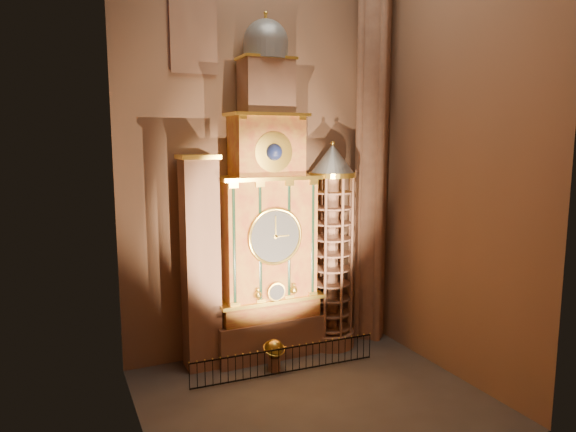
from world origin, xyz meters
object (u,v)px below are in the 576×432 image
iron_railing (286,361)px  celestial_globe (274,352)px  stair_turret (331,248)px  portrait_tower (201,263)px  astronomical_clock (267,226)px

iron_railing → celestial_globe: bearing=118.6°
stair_turret → iron_railing: (-3.62, -2.20, -4.60)m
portrait_tower → iron_railing: bearing=-37.1°
celestial_globe → portrait_tower: bearing=147.5°
astronomical_clock → iron_railing: size_ratio=1.85×
stair_turret → astronomical_clock: bearing=175.7°
celestial_globe → iron_railing: (0.33, -0.60, -0.24)m
stair_turret → celestial_globe: stair_turret is taller
astronomical_clock → iron_railing: (-0.12, -2.46, -6.01)m
iron_railing → stair_turret: bearing=31.3°
stair_turret → portrait_tower: bearing=177.7°
astronomical_clock → celestial_globe: size_ratio=10.94×
astronomical_clock → iron_railing: bearing=-92.8°
portrait_tower → iron_railing: (3.28, -2.48, -4.48)m
celestial_globe → iron_railing: celestial_globe is taller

